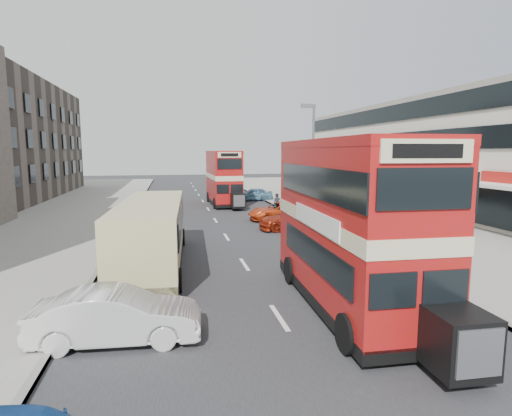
{
  "coord_description": "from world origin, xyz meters",
  "views": [
    {
      "loc": [
        -3.07,
        -9.5,
        4.95
      ],
      "look_at": [
        0.2,
        6.46,
        2.72
      ],
      "focal_mm": 29.15,
      "sensor_mm": 36.0,
      "label": 1
    }
  ],
  "objects": [
    {
      "name": "ground",
      "position": [
        0.0,
        0.0,
        0.0
      ],
      "size": [
        160.0,
        160.0,
        0.0
      ],
      "primitive_type": "plane",
      "color": "#28282B",
      "rests_on": "ground"
    },
    {
      "name": "road_surface",
      "position": [
        0.0,
        20.0,
        0.01
      ],
      "size": [
        12.0,
        90.0,
        0.01
      ],
      "primitive_type": "cube",
      "color": "#28282B",
      "rests_on": "ground"
    },
    {
      "name": "pavement_right",
      "position": [
        12.0,
        20.0,
        0.07
      ],
      "size": [
        12.0,
        90.0,
        0.15
      ],
      "primitive_type": "cube",
      "color": "gray",
      "rests_on": "ground"
    },
    {
      "name": "pavement_left",
      "position": [
        -12.0,
        20.0,
        0.07
      ],
      "size": [
        12.0,
        90.0,
        0.15
      ],
      "primitive_type": "cube",
      "color": "gray",
      "rests_on": "ground"
    },
    {
      "name": "kerb_left",
      "position": [
        -6.1,
        20.0,
        0.07
      ],
      "size": [
        0.2,
        90.0,
        0.16
      ],
      "primitive_type": "cube",
      "color": "gray",
      "rests_on": "ground"
    },
    {
      "name": "kerb_right",
      "position": [
        6.1,
        20.0,
        0.07
      ],
      "size": [
        0.2,
        90.0,
        0.16
      ],
      "primitive_type": "cube",
      "color": "gray",
      "rests_on": "ground"
    },
    {
      "name": "commercial_row",
      "position": [
        19.95,
        22.0,
        4.7
      ],
      "size": [
        9.9,
        46.2,
        9.3
      ],
      "color": "beige",
      "rests_on": "ground"
    },
    {
      "name": "street_lamp",
      "position": [
        6.52,
        18.0,
        4.78
      ],
      "size": [
        1.0,
        0.2,
        8.12
      ],
      "color": "slate",
      "rests_on": "ground"
    },
    {
      "name": "bus_main",
      "position": [
        2.4,
        2.44,
        2.71
      ],
      "size": [
        2.82,
        9.4,
        5.14
      ],
      "rotation": [
        0.0,
        0.0,
        3.11
      ],
      "color": "black",
      "rests_on": "ground"
    },
    {
      "name": "bus_second",
      "position": [
        1.71,
        28.83,
        2.54
      ],
      "size": [
        2.56,
        8.76,
        4.82
      ],
      "rotation": [
        0.0,
        0.0,
        3.16
      ],
      "color": "black",
      "rests_on": "ground"
    },
    {
      "name": "coach",
      "position": [
        -3.94,
        8.68,
        1.54
      ],
      "size": [
        2.98,
        9.97,
        2.61
      ],
      "rotation": [
        0.0,
        0.0,
        -0.05
      ],
      "color": "black",
      "rests_on": "ground"
    },
    {
      "name": "car_left_front",
      "position": [
        -4.54,
        1.3,
        0.71
      ],
      "size": [
        4.39,
        1.78,
        1.42
      ],
      "primitive_type": "imported",
      "rotation": [
        0.0,
        0.0,
        1.5
      ],
      "color": "silver",
      "rests_on": "ground"
    },
    {
      "name": "car_right_a",
      "position": [
        4.67,
        15.42,
        0.7
      ],
      "size": [
        4.86,
        2.07,
        1.4
      ],
      "primitive_type": "imported",
      "rotation": [
        0.0,
        0.0,
        -1.6
      ],
      "color": "maroon",
      "rests_on": "ground"
    },
    {
      "name": "car_right_b",
      "position": [
        4.59,
        19.1,
        0.65
      ],
      "size": [
        4.85,
        2.58,
        1.3
      ],
      "primitive_type": "imported",
      "rotation": [
        0.0,
        0.0,
        -1.48
      ],
      "color": "#D84215",
      "rests_on": "ground"
    },
    {
      "name": "car_right_c",
      "position": [
        5.03,
        31.2,
        0.65
      ],
      "size": [
        3.91,
        1.72,
        1.31
      ],
      "primitive_type": "imported",
      "rotation": [
        0.0,
        0.0,
        -1.62
      ],
      "color": "teal",
      "rests_on": "ground"
    },
    {
      "name": "pedestrian_near",
      "position": [
        7.63,
        13.87,
        1.12
      ],
      "size": [
        0.76,
        0.55,
        1.94
      ],
      "primitive_type": "imported",
      "rotation": [
        0.0,
        0.0,
        3.24
      ],
      "color": "gray",
      "rests_on": "pavement_right"
    },
    {
      "name": "pedestrian_far",
      "position": [
        9.12,
        30.51,
        0.95
      ],
      "size": [
        0.97,
        0.48,
        1.59
      ],
      "primitive_type": "imported",
      "rotation": [
        0.0,
        0.0,
        0.1
      ],
      "color": "gray",
      "rests_on": "pavement_right"
    },
    {
      "name": "cyclist",
      "position": [
        4.54,
        19.8,
        0.62
      ],
      "size": [
        0.74,
        1.93,
        1.89
      ],
      "rotation": [
        0.0,
        0.0,
        -0.04
      ],
      "color": "gray",
      "rests_on": "ground"
    }
  ]
}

